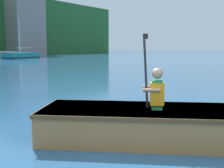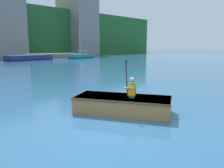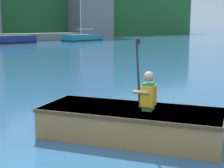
# 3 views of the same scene
# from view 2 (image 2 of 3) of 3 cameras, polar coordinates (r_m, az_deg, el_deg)

# --- Properties ---
(ground_plane) EXTENTS (300.00, 300.00, 0.00)m
(ground_plane) POSITION_cam_2_polar(r_m,az_deg,el_deg) (5.64, -0.84, -12.03)
(ground_plane) COLOR #28567F
(waterfront_office_block_center) EXTENTS (6.78, 11.32, 16.64)m
(waterfront_office_block_center) POSITION_cam_2_polar(r_m,az_deg,el_deg) (62.06, -9.08, 15.26)
(waterfront_office_block_center) COLOR gray
(waterfront_office_block_center) RESTS_ON ground
(moored_boat_dock_west_end) EXTENTS (7.46, 3.41, 0.83)m
(moored_boat_dock_west_end) POSITION_cam_2_polar(r_m,az_deg,el_deg) (37.54, -20.80, 6.39)
(moored_boat_dock_west_end) COLOR navy
(moored_boat_dock_west_end) RESTS_ON ground
(moored_boat_dock_east_inner) EXTENTS (5.64, 3.04, 5.23)m
(moored_boat_dock_east_inner) POSITION_cam_2_polar(r_m,az_deg,el_deg) (41.88, -8.08, 7.18)
(moored_boat_dock_east_inner) COLOR #197A84
(moored_boat_dock_east_inner) RESTS_ON ground
(rowboat_foreground) EXTENTS (2.60, 3.26, 0.51)m
(rowboat_foreground) POSITION_cam_2_polar(r_m,az_deg,el_deg) (7.08, 2.38, -5.07)
(rowboat_foreground) COLOR #A3703D
(rowboat_foreground) RESTS_ON ground
(person_paddler) EXTENTS (0.44, 0.44, 1.17)m
(person_paddler) POSITION_cam_2_polar(r_m,az_deg,el_deg) (6.89, 5.18, -1.11)
(person_paddler) COLOR #267F3F
(person_paddler) RESTS_ON rowboat_foreground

